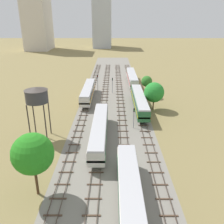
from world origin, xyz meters
name	(u,v)px	position (x,y,z in m)	size (l,w,h in m)	color
ground_plane	(112,107)	(0.00, 56.00, 0.00)	(480.00, 480.00, 0.00)	olive
ballast_bed	(112,107)	(0.00, 56.00, 0.00)	(18.66, 176.00, 0.01)	gray
track_far_left	(86,105)	(-7.33, 57.00, 0.14)	(2.40, 126.00, 0.29)	#47382D
track_left	(104,105)	(-2.44, 57.00, 0.14)	(2.40, 126.00, 0.29)	#47382D
track_centre_left	(121,105)	(2.44, 57.00, 0.14)	(2.40, 126.00, 0.29)	#47382D
track_centre	(138,105)	(7.33, 57.00, 0.14)	(2.40, 126.00, 0.29)	#47382D
diesel_railcar_centre_left_nearest	(130,195)	(2.44, 17.36, 2.60)	(2.96, 20.50, 3.80)	beige
passenger_coach_left_near	(99,129)	(-2.44, 36.29, 2.61)	(2.96, 22.00, 3.80)	beige
passenger_coach_centre_mid	(139,101)	(7.33, 53.82, 2.61)	(2.96, 22.00, 3.80)	#286638
diesel_railcar_far_left_midfar	(88,91)	(-7.33, 62.39, 2.60)	(2.96, 20.50, 3.80)	beige
passenger_coach_centre_far	(132,77)	(7.33, 80.86, 2.61)	(2.96, 22.00, 3.80)	white
water_tower	(37,96)	(-14.77, 37.91, 9.06)	(4.60, 4.60, 10.72)	#2D2826
signal_post_nearest	(98,81)	(-4.89, 70.55, 3.69)	(0.28, 0.47, 5.85)	gray
signal_post_near	(134,115)	(4.89, 42.25, 3.16)	(0.28, 0.47, 4.93)	gray
signal_post_mid	(112,83)	(0.00, 69.28, 3.29)	(0.28, 0.47, 5.16)	gray
lineside_tree_0	(147,82)	(10.68, 65.46, 4.86)	(3.37, 3.37, 6.63)	#4C331E
lineside_tree_1	(154,92)	(11.14, 54.05, 4.84)	(5.33, 5.33, 7.52)	#4C331E
lineside_tree_2	(33,154)	(-10.36, 20.57, 6.55)	(5.65, 5.65, 9.39)	#4C331E
skyline_tower_0	(36,11)	(-56.78, 184.37, 27.74)	(16.91, 25.66, 55.49)	beige
skyline_tower_1	(102,23)	(-8.81, 200.76, 19.26)	(14.77, 23.78, 38.52)	#B4BBC5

